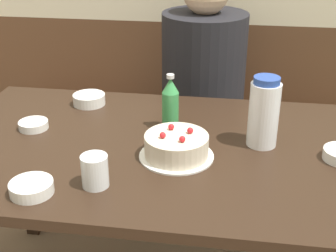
% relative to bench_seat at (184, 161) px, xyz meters
% --- Properties ---
extents(bench_seat, '(1.88, 0.38, 0.46)m').
position_rel_bench_seat_xyz_m(bench_seat, '(0.00, 0.00, 0.00)').
color(bench_seat, '#381E11').
rests_on(bench_seat, ground_plane).
extents(dining_table, '(1.51, 0.91, 0.76)m').
position_rel_bench_seat_xyz_m(dining_table, '(0.00, -0.83, 0.44)').
color(dining_table, black).
rests_on(dining_table, ground_plane).
extents(birthday_cake, '(0.24, 0.24, 0.10)m').
position_rel_bench_seat_xyz_m(birthday_cake, '(0.08, -0.90, 0.57)').
color(birthday_cake, white).
rests_on(birthday_cake, dining_table).
extents(water_pitcher, '(0.10, 0.10, 0.24)m').
position_rel_bench_seat_xyz_m(water_pitcher, '(0.35, -0.77, 0.65)').
color(water_pitcher, white).
rests_on(water_pitcher, dining_table).
extents(soju_bottle, '(0.06, 0.06, 0.21)m').
position_rel_bench_seat_xyz_m(soju_bottle, '(0.03, -0.69, 0.63)').
color(soju_bottle, '#388E4C').
rests_on(soju_bottle, dining_table).
extents(bowl_rice_small, '(0.13, 0.13, 0.04)m').
position_rel_bench_seat_xyz_m(bowl_rice_small, '(-0.33, -0.52, 0.55)').
color(bowl_rice_small, white).
rests_on(bowl_rice_small, dining_table).
extents(bowl_side_dish, '(0.11, 0.11, 0.03)m').
position_rel_bench_seat_xyz_m(bowl_side_dish, '(-0.47, -0.77, 0.54)').
color(bowl_side_dish, white).
rests_on(bowl_side_dish, dining_table).
extents(bowl_sauce_shallow, '(0.12, 0.12, 0.04)m').
position_rel_bench_seat_xyz_m(bowl_sauce_shallow, '(-0.30, -1.17, 0.55)').
color(bowl_sauce_shallow, white).
rests_on(bowl_sauce_shallow, dining_table).
extents(glass_water_tall, '(0.08, 0.08, 0.10)m').
position_rel_bench_seat_xyz_m(glass_water_tall, '(-0.13, -1.10, 0.58)').
color(glass_water_tall, silver).
rests_on(glass_water_tall, dining_table).
extents(person_pale_blue_shirt, '(0.39, 0.39, 1.27)m').
position_rel_bench_seat_xyz_m(person_pale_blue_shirt, '(0.10, -0.11, 0.41)').
color(person_pale_blue_shirt, '#33333D').
rests_on(person_pale_blue_shirt, ground_plane).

